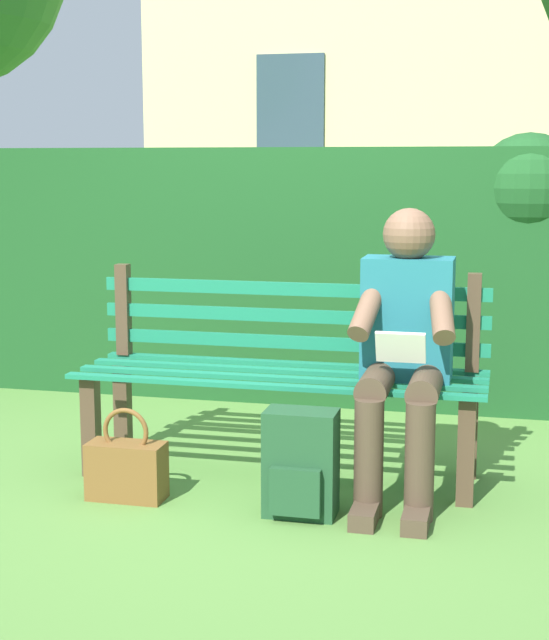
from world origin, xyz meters
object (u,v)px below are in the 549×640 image
object	(u,v)px
park_bench	(284,370)
handbag	(127,468)
person_seated	(404,344)
backpack	(301,464)

from	to	relation	value
park_bench	handbag	xyz separation A→B (m)	(0.55, 0.52, -0.34)
park_bench	handbag	size ratio (longest dim) A/B	4.63
park_bench	person_seated	xyz separation A→B (m)	(-0.56, 0.18, 0.18)
backpack	handbag	size ratio (longest dim) A/B	1.09
person_seated	handbag	world-z (taller)	person_seated
person_seated	backpack	bearing A→B (deg)	44.15
backpack	handbag	xyz separation A→B (m)	(0.75, -0.01, -0.08)
park_bench	handbag	world-z (taller)	park_bench
backpack	park_bench	bearing A→B (deg)	-70.18
handbag	backpack	bearing A→B (deg)	178.94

